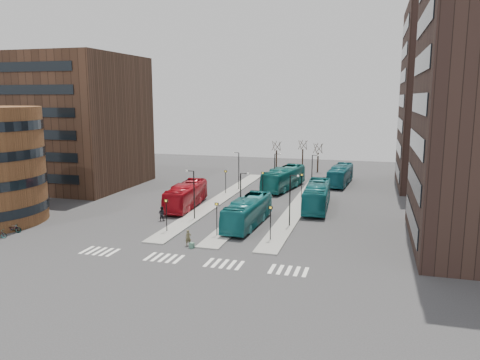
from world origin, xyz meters
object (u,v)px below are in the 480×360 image
(teal_bus_a, at_px, (248,212))
(commuter_c, at_px, (250,220))
(commuter_a, at_px, (162,214))
(traveller, at_px, (188,238))
(teal_bus_d, at_px, (340,175))
(teal_bus_b, at_px, (284,178))
(bicycle_mid, at_px, (13,228))
(red_bus, at_px, (186,195))
(bicycle_far, at_px, (13,229))
(teal_bus_c, at_px, (317,196))
(commuter_b, at_px, (243,221))
(suitcase, at_px, (192,245))

(teal_bus_a, distance_m, commuter_c, 1.05)
(commuter_a, bearing_deg, teal_bus_a, -173.63)
(teal_bus_a, distance_m, traveller, 9.95)
(teal_bus_d, bearing_deg, teal_bus_b, -136.84)
(teal_bus_a, bearing_deg, bicycle_mid, -155.20)
(red_bus, xyz_separation_m, commuter_a, (-0.19, -7.47, -0.78))
(teal_bus_a, distance_m, bicycle_far, 26.79)
(commuter_a, height_order, bicycle_mid, commuter_a)
(teal_bus_a, height_order, teal_bus_b, teal_bus_b)
(bicycle_far, bearing_deg, traveller, -111.61)
(traveller, bearing_deg, red_bus, 79.81)
(teal_bus_c, relative_size, bicycle_far, 6.85)
(teal_bus_b, relative_size, bicycle_far, 7.06)
(teal_bus_c, xyz_separation_m, commuter_b, (-7.17, -11.90, -1.00))
(teal_bus_c, xyz_separation_m, bicycle_mid, (-31.60, -21.14, -1.30))
(teal_bus_c, xyz_separation_m, traveller, (-10.78, -20.10, -0.95))
(bicycle_mid, bearing_deg, commuter_a, -74.24)
(suitcase, xyz_separation_m, commuter_b, (2.98, 8.84, 0.51))
(commuter_a, height_order, bicycle_far, commuter_a)
(traveller, bearing_deg, suitcase, -78.89)
(commuter_a, xyz_separation_m, bicycle_mid, (-13.89, -9.37, -0.42))
(teal_bus_a, height_order, commuter_c, teal_bus_a)
(teal_bus_b, height_order, teal_bus_d, teal_bus_b)
(teal_bus_c, relative_size, traveller, 7.69)
(red_bus, distance_m, traveller, 17.20)
(bicycle_far, bearing_deg, commuter_b, -93.84)
(commuter_c, bearing_deg, teal_bus_b, -138.98)
(teal_bus_d, bearing_deg, suitcase, -101.98)
(teal_bus_d, bearing_deg, teal_bus_a, -101.40)
(teal_bus_a, xyz_separation_m, bicycle_far, (-24.71, -10.29, -1.19))
(suitcase, height_order, bicycle_mid, bicycle_mid)
(teal_bus_c, xyz_separation_m, commuter_a, (-17.71, -11.76, -0.88))
(commuter_a, distance_m, bicycle_mid, 16.76)
(commuter_a, bearing_deg, teal_bus_b, -112.00)
(red_bus, bearing_deg, bicycle_mid, -134.79)
(teal_bus_a, xyz_separation_m, commuter_c, (0.42, -0.49, -0.82))
(teal_bus_a, bearing_deg, traveller, -110.64)
(teal_bus_d, bearing_deg, commuter_b, -101.42)
(teal_bus_c, height_order, commuter_b, teal_bus_c)
(bicycle_far, bearing_deg, red_bus, -64.49)
(suitcase, relative_size, bicycle_mid, 0.35)
(teal_bus_a, bearing_deg, red_bus, 150.31)
(traveller, height_order, commuter_a, commuter_a)
(commuter_b, bearing_deg, commuter_a, 71.85)
(teal_bus_c, distance_m, bicycle_mid, 38.04)
(commuter_a, distance_m, bicycle_far, 16.83)
(red_bus, height_order, traveller, red_bus)
(teal_bus_a, relative_size, commuter_a, 6.64)
(teal_bus_d, bearing_deg, commuter_a, -117.56)
(teal_bus_a, height_order, bicycle_far, teal_bus_a)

